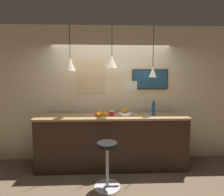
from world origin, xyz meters
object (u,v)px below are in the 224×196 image
at_px(bar_stool, 107,161).
at_px(mounted_tv, 150,79).
at_px(spread_jar, 112,113).
at_px(juice_bottle, 154,109).
at_px(fruit_bowl, 125,113).

distance_m(bar_stool, mounted_tv, 1.93).
height_order(bar_stool, spread_jar, spread_jar).
bearing_deg(spread_jar, bar_stool, -98.27).
xyz_separation_m(bar_stool, mounted_tv, (0.94, 1.04, 1.32)).
height_order(bar_stool, mounted_tv, mounted_tv).
height_order(bar_stool, juice_bottle, juice_bottle).
distance_m(fruit_bowl, spread_jar, 0.27).
bearing_deg(fruit_bowl, bar_stool, -117.99).
bearing_deg(mounted_tv, spread_jar, -156.26).
bearing_deg(fruit_bowl, mounted_tv, 32.00).
height_order(juice_bottle, mounted_tv, mounted_tv).
distance_m(spread_jar, mounted_tv, 1.14).
distance_m(bar_stool, fruit_bowl, 1.01).
bearing_deg(spread_jar, juice_bottle, 0.00).
bearing_deg(spread_jar, mounted_tv, 23.74).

